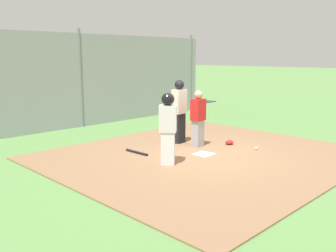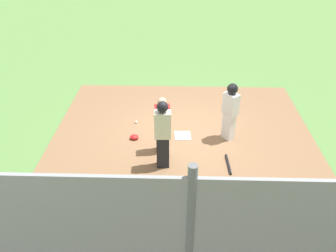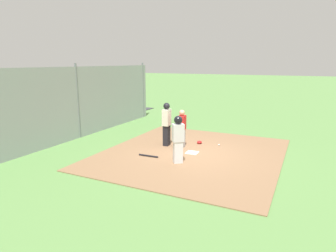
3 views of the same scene
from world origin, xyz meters
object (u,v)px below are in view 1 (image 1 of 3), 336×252
object	(u,v)px
catcher_mask	(229,142)
parked_car_red	(31,100)
umpire	(179,110)
catcher	(198,118)
parked_car_silver	(102,95)
home_plate	(204,154)
baseball_bat	(137,152)
baseball	(256,148)
runner	(168,124)

from	to	relation	value
catcher_mask	parked_car_red	size ratio (longest dim) A/B	0.06
umpire	parked_car_red	size ratio (longest dim) A/B	0.42
catcher	parked_car_red	world-z (taller)	catcher
parked_car_silver	catcher_mask	bearing A→B (deg)	87.03
umpire	catcher_mask	size ratio (longest dim) A/B	7.37
home_plate	baseball_bat	world-z (taller)	baseball_bat
home_plate	parked_car_red	size ratio (longest dim) A/B	0.10
catcher_mask	baseball	bearing A→B (deg)	92.57
baseball_bat	baseball	bearing A→B (deg)	-129.90
catcher_mask	runner	bearing A→B (deg)	3.23
catcher_mask	baseball	xyz separation A→B (m)	(-0.04, 0.83, -0.02)
parked_car_silver	parked_car_red	world-z (taller)	same
runner	baseball_bat	distance (m)	1.52
baseball_bat	catcher	bearing A→B (deg)	-112.49
home_plate	baseball_bat	size ratio (longest dim) A/B	0.57
home_plate	parked_car_silver	bearing A→B (deg)	-110.14
catcher	parked_car_silver	size ratio (longest dim) A/B	0.34
umpire	baseball_bat	size ratio (longest dim) A/B	2.31
baseball	runner	bearing A→B (deg)	-14.86
home_plate	umpire	bearing A→B (deg)	-110.37
baseball_bat	catcher_mask	bearing A→B (deg)	-116.12
runner	baseball_bat	world-z (taller)	runner
catcher_mask	baseball	world-z (taller)	catcher_mask
catcher	catcher_mask	size ratio (longest dim) A/B	6.34
runner	parked_car_red	size ratio (longest dim) A/B	0.39
parked_car_silver	baseball_bat	bearing A→B (deg)	70.14
catcher	baseball	xyz separation A→B (m)	(-0.84, 1.31, -0.75)
parked_car_silver	home_plate	bearing A→B (deg)	79.61
parked_car_red	baseball	bearing A→B (deg)	-81.84
baseball_bat	parked_car_red	xyz separation A→B (m)	(-1.15, -8.28, 0.55)
catcher	parked_car_silver	bearing A→B (deg)	155.63
baseball	catcher	bearing A→B (deg)	-57.42
parked_car_red	catcher_mask	bearing A→B (deg)	-81.41
runner	baseball	bearing A→B (deg)	-54.33
home_plate	baseball_bat	xyz separation A→B (m)	(1.12, -1.27, 0.02)
parked_car_silver	catcher	bearing A→B (deg)	81.34
catcher	parked_car_red	size ratio (longest dim) A/B	0.36
umpire	parked_car_red	bearing A→B (deg)	-179.17
home_plate	umpire	world-z (taller)	umpire
catcher	umpire	xyz separation A→B (m)	(0.04, -0.66, 0.15)
home_plate	runner	distance (m)	1.54
baseball_bat	parked_car_silver	world-z (taller)	parked_car_silver
catcher	home_plate	bearing A→B (deg)	-44.60
runner	baseball	size ratio (longest dim) A/B	22.00
baseball	catcher_mask	bearing A→B (deg)	-87.43
umpire	parked_car_silver	xyz separation A→B (m)	(-2.85, -7.79, -0.35)
home_plate	runner	world-z (taller)	runner
catcher_mask	baseball	distance (m)	0.83
runner	baseball_bat	size ratio (longest dim) A/B	2.13
umpire	catcher_mask	distance (m)	1.66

